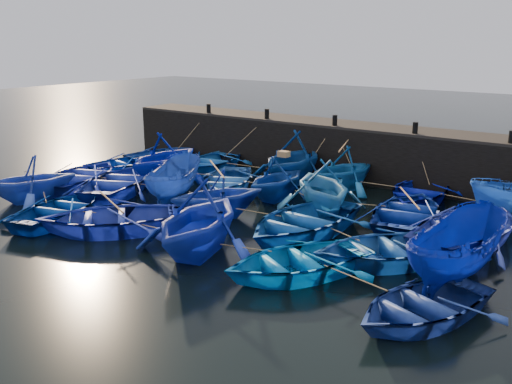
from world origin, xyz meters
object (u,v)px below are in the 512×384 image
Objects in this scene: boat_8 at (228,180)px; boat_13 at (83,175)px; wooden_crate at (284,154)px; boat_0 at (163,154)px; boat_20 at (30,179)px.

boat_13 reaches higher than boat_8.
boat_0 is at bearing 164.93° from wooden_crate.
boat_13 is 1.37× the size of boat_20.
boat_13 reaches higher than boat_0.
boat_8 is 8.45m from boat_20.
boat_20 is (-5.48, -6.41, 0.52)m from boat_8.
boat_8 is 6.79m from boat_13.
boat_8 reaches higher than boat_0.
boat_13 is 11.42× the size of wooden_crate.
boat_13 is at bearing 113.73° from boat_0.
wooden_crate reaches higher than boat_13.
boat_20 is at bearing -157.82° from boat_8.
boat_8 is 1.20× the size of boat_20.
wooden_crate reaches higher than boat_0.
boat_8 is at bearing 173.96° from boat_0.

